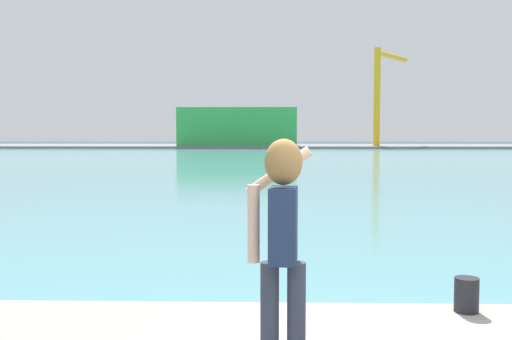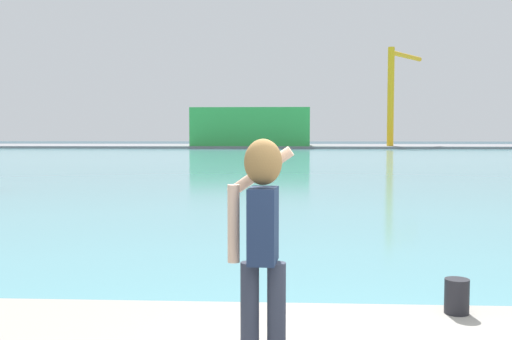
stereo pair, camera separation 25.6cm
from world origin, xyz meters
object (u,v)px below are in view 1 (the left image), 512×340
(harbor_bollard, at_px, (466,295))
(warehouse_left, at_px, (238,127))
(person_photographer, at_px, (282,230))
(port_crane, at_px, (381,86))

(harbor_bollard, xyz_separation_m, warehouse_left, (-7.30, 86.38, 2.56))
(person_photographer, relative_size, warehouse_left, 0.10)
(harbor_bollard, height_order, port_crane, port_crane)
(warehouse_left, bearing_deg, port_crane, -2.83)
(harbor_bollard, relative_size, warehouse_left, 0.02)
(person_photographer, relative_size, harbor_bollard, 5.04)
(person_photographer, xyz_separation_m, port_crane, (16.64, 86.78, 7.92))
(port_crane, bearing_deg, harbor_bollard, -99.83)
(harbor_bollard, bearing_deg, person_photographer, -141.52)
(harbor_bollard, height_order, warehouse_left, warehouse_left)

